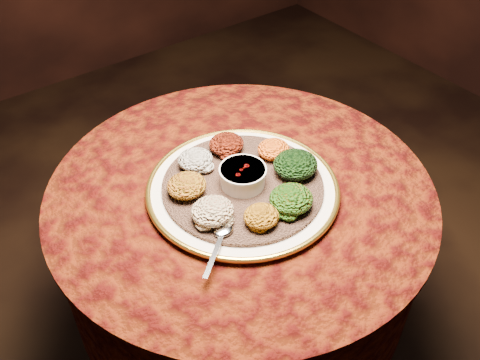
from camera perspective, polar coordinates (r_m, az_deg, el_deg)
table at (r=1.45m, az=0.06°, el=-6.02°), size 0.96×0.96×0.73m
platter at (r=1.30m, az=0.29°, el=-0.92°), size 0.58×0.58×0.02m
injera at (r=1.29m, az=0.29°, el=-0.57°), size 0.47×0.47×0.01m
stew_bowl at (r=1.27m, az=0.30°, el=0.52°), size 0.11×0.11×0.05m
spoon at (r=1.16m, az=-1.91°, el=-5.79°), size 0.13×0.11×0.01m
portion_ayib at (r=1.33m, az=-4.79°, el=2.20°), size 0.09×0.08×0.04m
portion_kitfo at (r=1.37m, az=-1.46°, el=3.87°), size 0.09×0.09×0.04m
portion_tikil at (r=1.36m, az=3.60°, el=3.31°), size 0.08×0.08×0.04m
portion_gomen at (r=1.31m, az=5.94°, el=1.67°), size 0.11×0.11×0.05m
portion_mixveg at (r=1.22m, az=5.47°, el=-2.02°), size 0.10×0.10×0.05m
portion_kik at (r=1.18m, az=2.29°, el=-3.88°), size 0.08×0.08×0.04m
portion_timatim at (r=1.19m, az=-2.95°, el=-3.33°), size 0.10×0.09×0.05m
portion_shiro at (r=1.25m, az=-5.71°, el=-0.60°), size 0.09×0.09×0.05m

